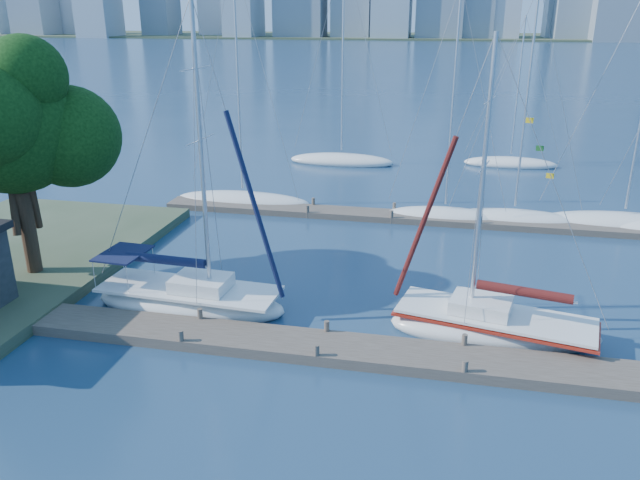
# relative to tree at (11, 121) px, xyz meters

# --- Properties ---
(ground) EXTENTS (700.00, 700.00, 0.00)m
(ground) POSITION_rel_tree_xyz_m (14.01, -3.59, -7.27)
(ground) COLOR navy
(ground) RESTS_ON ground
(near_dock) EXTENTS (26.00, 2.00, 0.40)m
(near_dock) POSITION_rel_tree_xyz_m (14.01, -3.59, -7.07)
(near_dock) COLOR #473E34
(near_dock) RESTS_ON ground
(far_dock) EXTENTS (30.00, 1.80, 0.36)m
(far_dock) POSITION_rel_tree_xyz_m (16.01, 12.41, -7.09)
(far_dock) COLOR #473E34
(far_dock) RESTS_ON ground
(far_shore) EXTENTS (800.00, 100.00, 1.50)m
(far_shore) POSITION_rel_tree_xyz_m (14.01, 316.41, -7.27)
(far_shore) COLOR #38472D
(far_shore) RESTS_ON ground
(tree) EXTENTS (8.11, 7.40, 10.79)m
(tree) POSITION_rel_tree_xyz_m (0.00, 0.00, 0.00)
(tree) COLOR black
(tree) RESTS_ON ground
(sailboat_navy) EXTENTS (8.19, 3.08, 12.68)m
(sailboat_navy) POSITION_rel_tree_xyz_m (7.97, -1.22, -6.27)
(sailboat_navy) COLOR silver
(sailboat_navy) RESTS_ON ground
(sailboat_maroon) EXTENTS (8.12, 4.09, 11.52)m
(sailboat_maroon) POSITION_rel_tree_xyz_m (20.10, -1.03, -6.36)
(sailboat_maroon) COLOR silver
(sailboat_maroon) RESTS_ON ground
(bg_boat_0) EXTENTS (9.00, 5.48, 15.02)m
(bg_boat_0) POSITION_rel_tree_xyz_m (5.32, 13.61, -6.99)
(bg_boat_0) COLOR silver
(bg_boat_0) RESTS_ON ground
(bg_boat_2) EXTENTS (7.17, 3.34, 13.39)m
(bg_boat_2) POSITION_rel_tree_xyz_m (18.03, 12.95, -7.01)
(bg_boat_2) COLOR silver
(bg_boat_2) RESTS_ON ground
(bg_boat_3) EXTENTS (7.68, 2.90, 13.35)m
(bg_boat_3) POSITION_rel_tree_xyz_m (21.98, 13.26, -7.01)
(bg_boat_3) COLOR silver
(bg_boat_3) RESTS_ON ground
(bg_boat_4) EXTENTS (9.61, 4.58, 15.47)m
(bg_boat_4) POSITION_rel_tree_xyz_m (28.02, 13.60, -6.98)
(bg_boat_4) COLOR silver
(bg_boat_4) RESTS_ON ground
(bg_boat_6) EXTENTS (8.80, 4.28, 16.53)m
(bg_boat_6) POSITION_rel_tree_xyz_m (9.54, 26.06, -6.96)
(bg_boat_6) COLOR silver
(bg_boat_6) RESTS_ON ground
(bg_boat_7) EXTENTS (7.37, 2.66, 11.73)m
(bg_boat_7) POSITION_rel_tree_xyz_m (22.88, 28.01, -7.02)
(bg_boat_7) COLOR silver
(bg_boat_7) RESTS_ON ground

